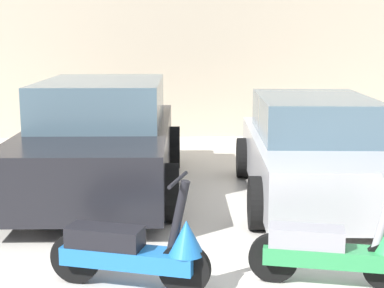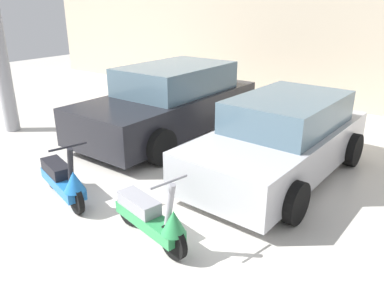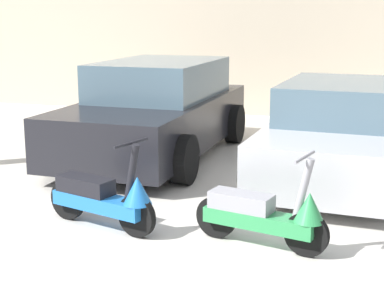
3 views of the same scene
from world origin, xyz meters
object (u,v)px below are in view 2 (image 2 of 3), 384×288
Objects in this scene: car_rear_left at (171,102)px; support_column_side at (0,55)px; scooter_front_left at (64,179)px; scooter_front_right at (151,217)px; car_rear_center at (282,139)px.

support_column_side is at bearing -56.68° from car_rear_left.
scooter_front_left is at bearing 12.19° from car_rear_left.
car_rear_left is (-2.32, 3.34, 0.37)m from scooter_front_right.
car_rear_left reaches higher than car_rear_center.
car_rear_center reaches higher than scooter_front_left.
support_column_side reaches higher than scooter_front_right.
scooter_front_left is 3.50m from car_rear_center.
car_rear_center is at bearing 79.61° from car_rear_left.
car_rear_left is at bearing 138.58° from scooter_front_right.
scooter_front_right is (1.71, -0.03, -0.01)m from scooter_front_left.
car_rear_left is at bearing -98.16° from car_rear_center.
support_column_side is at bearing 176.50° from scooter_front_left.
scooter_front_left is at bearing -20.33° from support_column_side.
scooter_front_right is 2.80m from car_rear_center.
scooter_front_right is at bearing -14.54° from support_column_side.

